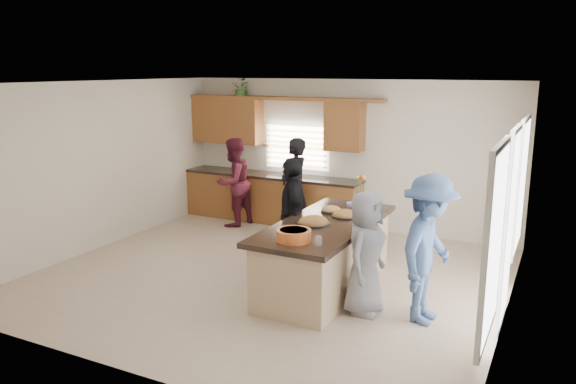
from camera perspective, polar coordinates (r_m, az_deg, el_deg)
The scene contains 18 objects.
floor at distance 8.38m, azimuth -1.84°, elevation -8.50°, with size 6.50×6.50×0.00m, color beige.
room_shell at distance 7.90m, azimuth -1.94°, elevation 4.48°, with size 6.52×6.02×2.81m.
back_cabinetry at distance 11.12m, azimuth -1.82°, elevation 1.67°, with size 4.08×0.66×2.46m.
right_wall_glazing at distance 6.96m, azimuth 21.54°, elevation -2.20°, with size 0.06×4.00×2.25m.
island at distance 7.81m, azimuth 3.79°, elevation -6.58°, with size 1.18×2.71×0.95m.
platter_front at distance 7.53m, azimuth 2.62°, elevation -3.10°, with size 0.45×0.45×0.18m.
platter_mid at distance 7.94m, azimuth 5.77°, elevation -2.35°, with size 0.38×0.38×0.15m.
platter_back at distance 8.20m, azimuth 4.43°, elevation -1.84°, with size 0.31×0.31×0.12m.
salad_bowl at distance 6.80m, azimuth 0.58°, elevation -4.36°, with size 0.42×0.42×0.14m.
clear_cup at distance 6.65m, azimuth 3.11°, elevation -4.98°, with size 0.08×0.08×0.11m, color white.
plate_stack at distance 8.61m, azimuth 6.69°, elevation -1.22°, with size 0.23×0.23×0.04m, color #9D80BA.
flower_vase at distance 8.72m, azimuth 7.39°, elevation 0.34°, with size 0.14×0.14×0.44m.
potted_plant at distance 11.34m, azimuth -4.71°, elevation 10.46°, with size 0.37×0.32×0.41m, color #457F32.
woman_left_back at distance 10.16m, azimuth 0.65°, elevation 0.52°, with size 0.65×0.43×1.78m, color black.
woman_left_mid at distance 10.83m, azimuth -5.54°, elevation 1.00°, with size 0.83×0.65×1.71m, color #591A2B.
woman_left_front at distance 8.40m, azimuth 0.40°, elevation -2.27°, with size 1.01×0.42×1.72m, color black.
woman_right_back at distance 6.86m, azimuth 14.10°, elevation -5.68°, with size 1.17×0.67×1.81m, color #3E5888.
woman_right_front at distance 7.01m, azimuth 7.87°, elevation -6.13°, with size 0.76×0.49×1.55m, color gray.
Camera 1 is at (3.74, -6.87, 3.00)m, focal length 35.00 mm.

